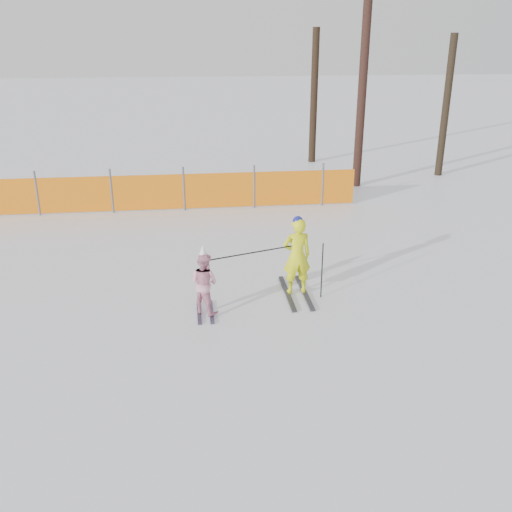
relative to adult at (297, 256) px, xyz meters
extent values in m
plane|color=white|center=(-0.83, -0.94, -0.78)|extent=(120.00, 120.00, 0.00)
cube|color=black|center=(-0.17, 0.00, -0.76)|extent=(0.09, 1.57, 0.04)
cube|color=black|center=(0.17, 0.00, -0.76)|extent=(0.09, 1.57, 0.04)
imported|color=#EEF714|center=(0.00, 0.00, 0.01)|extent=(0.58, 0.41, 1.50)
sphere|color=navy|center=(0.00, 0.00, 0.70)|extent=(0.20, 0.20, 0.20)
cube|color=black|center=(-1.89, -0.60, -0.76)|extent=(0.09, 0.90, 0.03)
cube|color=black|center=(-1.67, -0.60, -0.76)|extent=(0.09, 0.90, 0.03)
imported|color=pink|center=(-1.78, -0.60, -0.18)|extent=(0.70, 0.68, 1.13)
cone|color=white|center=(-1.78, -0.60, 0.42)|extent=(0.19, 0.19, 0.24)
cylinder|color=black|center=(0.45, -0.20, -0.23)|extent=(0.02, 0.02, 1.10)
cylinder|color=black|center=(-0.89, -0.30, 0.23)|extent=(1.55, 0.55, 0.02)
cylinder|color=#595960|center=(-6.11, 5.91, -0.15)|extent=(0.06, 0.06, 1.25)
cylinder|color=#595960|center=(-4.11, 5.91, -0.15)|extent=(0.06, 0.06, 1.25)
cylinder|color=#595960|center=(-2.11, 5.91, -0.15)|extent=(0.06, 0.06, 1.25)
cylinder|color=#595960|center=(-0.11, 5.91, -0.15)|extent=(0.06, 0.06, 1.25)
cylinder|color=#595960|center=(1.89, 5.91, -0.15)|extent=(0.06, 0.06, 1.25)
cube|color=orange|center=(-4.65, 5.91, -0.23)|extent=(14.93, 0.03, 1.00)
cylinder|color=#301B15|center=(3.55, 8.06, 2.94)|extent=(0.27, 0.27, 7.44)
cylinder|color=black|center=(6.89, 9.18, 1.59)|extent=(0.25, 0.25, 4.74)
cylinder|color=black|center=(2.89, 11.95, 1.69)|extent=(0.27, 0.27, 4.93)
camera|label=1|loc=(-1.98, -9.88, 3.95)|focal=40.00mm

